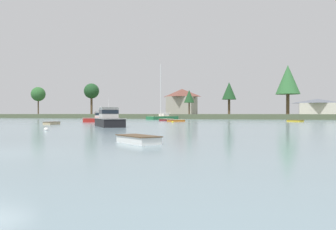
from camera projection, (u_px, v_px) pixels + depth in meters
far_shore_bank at (259, 116)px, 112.38m from camera, size 174.00×54.47×1.28m
dinghy_orange at (176, 121)px, 62.70m from camera, size 3.09×3.39×0.52m
sailboat_green at (163, 118)px, 86.75m from camera, size 5.60×9.94×14.35m
dinghy_maroon at (166, 120)px, 69.54m from camera, size 1.93×4.05×0.56m
cruiser_black at (108, 122)px, 39.67m from camera, size 6.71×7.47×4.13m
dinghy_white at (138, 140)px, 17.04m from camera, size 2.88×2.55×0.54m
dinghy_yellow at (295, 121)px, 60.58m from camera, size 3.01×2.79×0.51m
dinghy_sand at (52, 124)px, 46.16m from camera, size 1.41×2.68×0.51m
cruiser_red at (105, 120)px, 58.90m from camera, size 6.52×5.55×3.54m
mooring_buoy_yellow at (173, 122)px, 56.30m from camera, size 0.37×0.37×0.42m
mooring_buoy_white at (46, 130)px, 29.78m from camera, size 0.39×0.39×0.45m
shore_tree_right at (288, 80)px, 94.41m from camera, size 6.50×6.50×13.41m
shore_tree_inland_b at (189, 96)px, 96.79m from camera, size 2.90×2.90×6.78m
shore_tree_left at (38, 94)px, 117.99m from camera, size 4.81×4.81×9.21m
shore_tree_right_mid at (92, 91)px, 121.74m from camera, size 5.30×5.30×10.75m
shore_tree_inland_a at (229, 91)px, 100.68m from camera, size 4.13×4.13×9.33m
cottage_behind_trees at (182, 101)px, 119.20m from camera, size 9.63×8.68×8.65m
cottage_near_water at (317, 106)px, 118.82m from camera, size 12.48×8.98×5.21m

